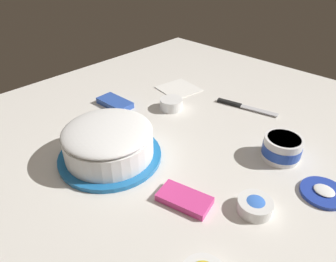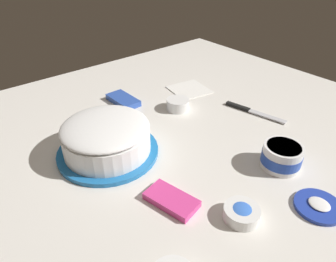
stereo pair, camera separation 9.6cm
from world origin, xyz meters
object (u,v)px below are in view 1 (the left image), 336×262
at_px(frosting_tub_lid, 324,192).
at_px(frosting_tub, 282,148).
at_px(paper_napkin, 178,88).
at_px(frosted_cake, 109,143).
at_px(spreading_knife, 241,106).
at_px(sprinkle_bowl_rainbow, 171,104).
at_px(sprinkle_bowl_blue, 255,205).
at_px(candy_box_lower, 115,103).
at_px(candy_box_upper, 184,199).

bearing_deg(frosting_tub_lid, frosting_tub, 157.93).
distance_m(frosting_tub, paper_napkin, 0.55).
xyz_separation_m(frosted_cake, frosting_tub_lid, (0.52, 0.29, -0.05)).
relative_size(frosting_tub_lid, spreading_knife, 0.49).
bearing_deg(sprinkle_bowl_rainbow, paper_napkin, 122.68).
bearing_deg(sprinkle_bowl_rainbow, sprinkle_bowl_blue, -25.26).
xyz_separation_m(spreading_knife, candy_box_lower, (-0.36, -0.32, 0.01)).
height_order(frosted_cake, sprinkle_bowl_blue, frosted_cake).
relative_size(frosting_tub_lid, sprinkle_bowl_blue, 1.36).
height_order(sprinkle_bowl_blue, candy_box_lower, sprinkle_bowl_blue).
xyz_separation_m(frosted_cake, frosting_tub, (0.37, 0.35, -0.02)).
relative_size(frosting_tub, sprinkle_bowl_rainbow, 1.30).
bearing_deg(frosting_tub, sprinkle_bowl_blue, -77.92).
bearing_deg(sprinkle_bowl_rainbow, candy_box_lower, -143.03).
bearing_deg(candy_box_upper, candy_box_lower, 146.87).
bearing_deg(frosted_cake, paper_napkin, 108.71).
bearing_deg(candy_box_upper, spreading_knife, 94.39).
bearing_deg(paper_napkin, frosted_cake, -71.29).
relative_size(sprinkle_bowl_rainbow, sprinkle_bowl_blue, 1.01).
relative_size(frosted_cake, frosting_tub, 2.71).
bearing_deg(sprinkle_bowl_blue, spreading_knife, 125.47).
bearing_deg(paper_napkin, candy_box_upper, -46.90).
height_order(sprinkle_bowl_blue, paper_napkin, sprinkle_bowl_blue).
bearing_deg(sprinkle_bowl_blue, frosting_tub, 102.08).
bearing_deg(frosting_tub_lid, candy_box_upper, -131.95).
relative_size(candy_box_lower, candy_box_upper, 1.07).
xyz_separation_m(frosting_tub, candy_box_lower, (-0.62, -0.14, -0.03)).
relative_size(frosting_tub, candy_box_upper, 0.85).
height_order(frosted_cake, sprinkle_bowl_rainbow, frosted_cake).
height_order(frosting_tub_lid, candy_box_lower, candy_box_lower).
distance_m(frosting_tub, sprinkle_bowl_rainbow, 0.44).
relative_size(candy_box_lower, paper_napkin, 0.95).
bearing_deg(frosting_tub, frosting_tub_lid, -22.07).
height_order(spreading_knife, sprinkle_bowl_rainbow, sprinkle_bowl_rainbow).
height_order(frosting_tub, sprinkle_bowl_blue, frosting_tub).
bearing_deg(sprinkle_bowl_blue, sprinkle_bowl_rainbow, 154.74).
xyz_separation_m(sprinkle_bowl_blue, candy_box_upper, (-0.14, -0.10, -0.01)).
bearing_deg(frosting_tub, spreading_knife, 143.26).
height_order(spreading_knife, paper_napkin, spreading_knife).
xyz_separation_m(frosting_tub_lid, candy_box_lower, (-0.77, -0.08, 0.01)).
height_order(frosting_tub, paper_napkin, frosting_tub).
bearing_deg(candy_box_lower, sprinkle_bowl_rainbow, 35.38).
bearing_deg(spreading_knife, paper_napkin, -170.81).
relative_size(frosted_cake, spreading_knife, 1.29).
height_order(frosting_tub_lid, sprinkle_bowl_blue, sprinkle_bowl_blue).
xyz_separation_m(spreading_knife, candy_box_upper, (0.16, -0.52, 0.00)).
relative_size(frosted_cake, frosting_tub_lid, 2.62).
height_order(sprinkle_bowl_rainbow, candy_box_upper, sprinkle_bowl_rainbow).
bearing_deg(paper_napkin, spreading_knife, 9.19).
distance_m(spreading_knife, sprinkle_bowl_blue, 0.52).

